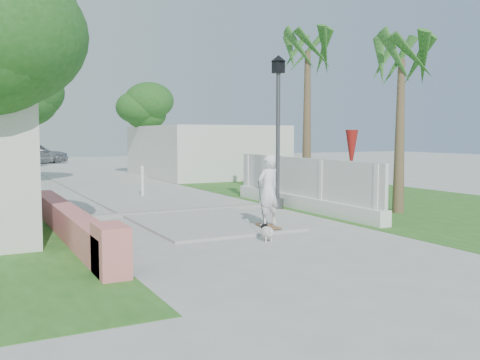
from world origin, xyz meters
TOP-DOWN VIEW (x-y plane):
  - ground at (0.00, 0.00)m, footprint 90.00×90.00m
  - path_strip at (0.00, 20.00)m, footprint 3.20×36.00m
  - curb at (0.00, 6.00)m, footprint 6.50×0.25m
  - grass_right at (7.00, 8.00)m, footprint 8.00×20.00m
  - pink_wall at (-3.30, 3.55)m, footprint 0.45×8.20m
  - lattice_fence at (3.40, 5.00)m, footprint 0.35×7.00m
  - building_right at (6.00, 18.00)m, footprint 6.00×8.00m
  - street_lamp at (2.90, 5.50)m, footprint 0.44×0.44m
  - bollard at (0.20, 10.00)m, footprint 0.14×0.14m
  - patio_umbrella at (4.80, 4.50)m, footprint 0.36×0.36m
  - tree_left_near at (-4.48, 2.98)m, footprint 3.60×3.60m
  - tree_path_left at (-2.98, 15.98)m, footprint 3.40×3.40m
  - tree_path_right at (3.22, 19.98)m, footprint 3.00×3.00m
  - tree_path_far at (-2.78, 25.98)m, footprint 3.20×3.20m
  - palm_far at (4.60, 6.50)m, footprint 1.80×1.80m
  - palm_near at (5.40, 3.20)m, footprint 1.80×1.80m
  - skateboarder at (0.62, 2.33)m, footprint 1.00×1.36m
  - dog at (0.18, 1.47)m, footprint 0.31×0.51m
  - parked_car at (-0.69, 33.35)m, footprint 4.92×2.65m

SIDE VIEW (x-z plane):
  - ground at x=0.00m, z-range 0.00..0.00m
  - grass_right at x=7.00m, z-range 0.00..0.01m
  - path_strip at x=0.00m, z-range 0.00..0.06m
  - curb at x=0.00m, z-range 0.00..0.10m
  - dog at x=0.18m, z-range 0.01..0.37m
  - pink_wall at x=-3.30m, z-range -0.09..0.71m
  - lattice_fence at x=3.40m, z-range -0.21..1.29m
  - bollard at x=0.20m, z-range 0.04..1.13m
  - parked_car at x=-0.69m, z-range 0.00..1.59m
  - skateboarder at x=0.62m, z-range -0.06..1.65m
  - building_right at x=6.00m, z-range 0.00..2.60m
  - patio_umbrella at x=4.80m, z-range 0.54..2.84m
  - street_lamp at x=2.90m, z-range 0.21..4.65m
  - tree_path_right at x=3.22m, z-range 1.10..5.89m
  - tree_path_far at x=-2.78m, z-range 1.23..6.40m
  - tree_path_left at x=-2.98m, z-range 1.21..6.43m
  - tree_left_near at x=-4.48m, z-range 1.18..6.46m
  - palm_near at x=5.40m, z-range 1.60..6.30m
  - palm_far at x=4.60m, z-range 1.83..7.13m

